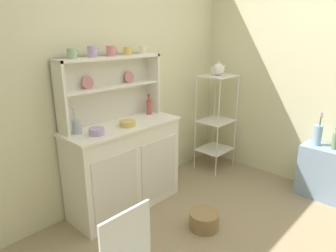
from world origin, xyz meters
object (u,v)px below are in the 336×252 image
utensil_jar (77,126)px  oil_bottle (335,141)px  hutch_shelf_unit (110,84)px  bakers_rack (216,115)px  bowl_mixing_large (97,131)px  flower_vase (318,134)px  porcelain_teapot (218,69)px  side_shelf_blue (324,173)px  cup_sage_0 (72,54)px  jam_bottle (149,106)px  floor_basket (204,220)px  hutch_cabinet (125,165)px

utensil_jar → oil_bottle: bearing=-37.5°
hutch_shelf_unit → bakers_rack: size_ratio=0.89×
utensil_jar → bowl_mixing_large: bearing=-59.5°
flower_vase → utensil_jar: bearing=145.7°
flower_vase → porcelain_teapot: bearing=99.4°
hutch_shelf_unit → side_shelf_blue: size_ratio=1.91×
side_shelf_blue → oil_bottle: bearing=-90.0°
bakers_rack → flower_vase: bearing=-80.7°
utensil_jar → cup_sage_0: bearing=45.9°
utensil_jar → flower_vase: utensil_jar is taller
bakers_rack → jam_bottle: size_ratio=5.64×
bakers_rack → cup_sage_0: bearing=171.8°
hutch_shelf_unit → bakers_rack: hutch_shelf_unit is taller
floor_basket → porcelain_teapot: porcelain_teapot is taller
floor_basket → porcelain_teapot: 1.74m
bowl_mixing_large → jam_bottle: bearing=12.1°
floor_basket → oil_bottle: size_ratio=1.22×
porcelain_teapot → bowl_mixing_large: bearing=178.3°
hutch_cabinet → jam_bottle: size_ratio=5.39×
bakers_rack → oil_bottle: (0.19, -1.29, -0.06)m
bowl_mixing_large → oil_bottle: (1.86, -1.34, -0.24)m
hutch_cabinet → flower_vase: flower_vase is taller
hutch_shelf_unit → porcelain_teapot: bearing=-12.1°
hutch_cabinet → flower_vase: 1.99m
hutch_cabinet → hutch_shelf_unit: (-0.00, 0.16, 0.78)m
bowl_mixing_large → utensil_jar: size_ratio=0.55×
floor_basket → jam_bottle: size_ratio=1.26×
floor_basket → side_shelf_blue: bearing=-24.4°
bakers_rack → hutch_shelf_unit: bearing=167.9°
side_shelf_blue → floor_basket: side_shelf_blue is taller
hutch_cabinet → floor_basket: hutch_cabinet is taller
porcelain_teapot → hutch_cabinet: bearing=174.7°
hutch_shelf_unit → side_shelf_blue: bearing=-45.1°
oil_bottle → jam_bottle: bearing=126.4°
floor_basket → jam_bottle: (0.17, 0.87, 0.86)m
hutch_cabinet → utensil_jar: 0.64m
bowl_mixing_large → utensil_jar: (-0.09, 0.15, 0.03)m
cup_sage_0 → bowl_mixing_large: cup_sage_0 is taller
hutch_shelf_unit → cup_sage_0: bearing=-173.8°
utensil_jar → oil_bottle: 2.47m
jam_bottle → flower_vase: jam_bottle is taller
bowl_mixing_large → side_shelf_blue: bearing=-34.9°
utensil_jar → oil_bottle: utensil_jar is taller
oil_bottle → bowl_mixing_large: bearing=144.1°
cup_sage_0 → jam_bottle: 0.98m
cup_sage_0 → utensil_jar: 0.59m
cup_sage_0 → oil_bottle: bearing=-39.0°
floor_basket → utensil_jar: size_ratio=1.12×
hutch_cabinet → porcelain_teapot: bearing=-5.3°
utensil_jar → porcelain_teapot: bearing=-6.5°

